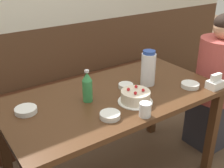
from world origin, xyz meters
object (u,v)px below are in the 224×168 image
object	(u,v)px
bowl_soup_white	(110,115)
person_pale_blue_shirt	(216,85)
soju_bottle	(87,87)
bowl_sauce_shallow	(190,85)
napkin_holder	(215,83)
glass_water_tall	(145,110)
water_pitcher	(148,68)
bowl_rice_small	(126,86)
birthday_cake	(135,97)
bowl_side_dish	(26,110)
bench_seat	(64,109)

from	to	relation	value
bowl_soup_white	person_pale_blue_shirt	xyz separation A→B (m)	(1.17, 0.13, -0.18)
person_pale_blue_shirt	soju_bottle	bearing A→B (deg)	-5.60
bowl_soup_white	bowl_sauce_shallow	world-z (taller)	bowl_soup_white
napkin_holder	glass_water_tall	bearing A→B (deg)	-179.51
water_pitcher	bowl_soup_white	bearing A→B (deg)	-154.96
person_pale_blue_shirt	glass_water_tall	bearing A→B (deg)	12.88
water_pitcher	bowl_sauce_shallow	size ratio (longest dim) A/B	2.00
bowl_rice_small	person_pale_blue_shirt	world-z (taller)	person_pale_blue_shirt
birthday_cake	bowl_side_dish	xyz separation A→B (m)	(-0.60, 0.26, -0.02)
birthday_cake	water_pitcher	bearing A→B (deg)	33.48
birthday_cake	person_pale_blue_shirt	size ratio (longest dim) A/B	0.19
napkin_holder	bowl_soup_white	world-z (taller)	napkin_holder
bowl_soup_white	bowl_sauce_shallow	xyz separation A→B (m)	(0.68, 0.02, -0.00)
bowl_soup_white	bowl_rice_small	xyz separation A→B (m)	(0.31, 0.26, -0.00)
napkin_holder	glass_water_tall	xyz separation A→B (m)	(-0.63, -0.01, 0.00)
bowl_sauce_shallow	person_pale_blue_shirt	bearing A→B (deg)	13.23
bowl_soup_white	person_pale_blue_shirt	world-z (taller)	person_pale_blue_shirt
soju_bottle	birthday_cake	bearing A→B (deg)	-37.57
water_pitcher	napkin_holder	bearing A→B (deg)	-42.80
soju_bottle	bowl_side_dish	bearing A→B (deg)	167.95
soju_bottle	bowl_soup_white	world-z (taller)	soju_bottle
bowl_rice_small	bowl_side_dish	size ratio (longest dim) A/B	0.79
water_pitcher	soju_bottle	world-z (taller)	water_pitcher
bowl_rice_small	bowl_sauce_shallow	bearing A→B (deg)	-33.27
napkin_holder	bowl_side_dish	xyz separation A→B (m)	(-1.17, 0.41, -0.02)
birthday_cake	water_pitcher	size ratio (longest dim) A/B	0.88
bowl_sauce_shallow	napkin_holder	bearing A→B (deg)	-40.78
bench_seat	water_pitcher	world-z (taller)	water_pitcher
bowl_side_dish	bowl_sauce_shallow	bearing A→B (deg)	-16.33
bowl_rice_small	bowl_soup_white	bearing A→B (deg)	-139.88
bowl_side_dish	person_pale_blue_shirt	bearing A→B (deg)	-7.17
bowl_side_dish	bowl_sauce_shallow	size ratio (longest dim) A/B	1.04
bowl_rice_small	bowl_side_dish	bearing A→B (deg)	174.65
water_pitcher	bench_seat	bearing A→B (deg)	108.87
napkin_holder	soju_bottle	bearing A→B (deg)	157.35
bench_seat	bowl_rice_small	world-z (taller)	bowl_rice_small
napkin_holder	glass_water_tall	distance (m)	0.63
napkin_holder	bowl_sauce_shallow	world-z (taller)	napkin_holder
bowl_side_dish	glass_water_tall	xyz separation A→B (m)	(0.54, -0.42, 0.03)
water_pitcher	glass_water_tall	distance (m)	0.44
bowl_sauce_shallow	bench_seat	bearing A→B (deg)	115.55
bench_seat	birthday_cake	xyz separation A→B (m)	(0.05, -0.99, 0.55)
birthday_cake	bowl_side_dish	distance (m)	0.66
soju_bottle	bowl_rice_small	size ratio (longest dim) A/B	2.06
water_pitcher	person_pale_blue_shirt	bearing A→B (deg)	-7.28
bowl_rice_small	water_pitcher	bearing A→B (deg)	-14.17
bowl_soup_white	bowl_rice_small	distance (m)	0.40
water_pitcher	napkin_holder	distance (m)	0.46
bowl_soup_white	bowl_side_dish	bearing A→B (deg)	138.88
bowl_soup_white	birthday_cake	bearing A→B (deg)	15.19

